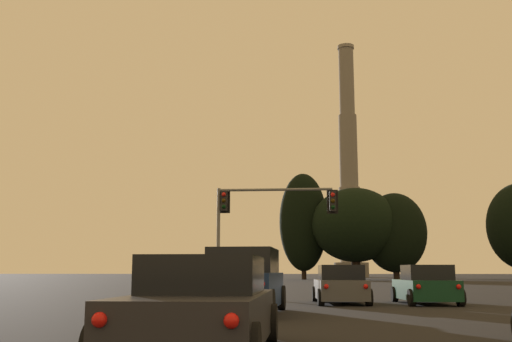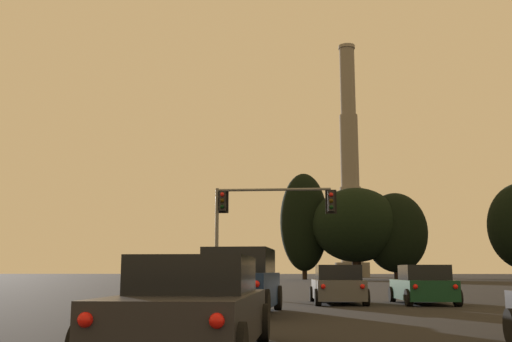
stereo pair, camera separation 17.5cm
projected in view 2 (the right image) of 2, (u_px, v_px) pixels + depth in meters
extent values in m
cube|color=navy|center=(240.00, 290.00, 17.13)|extent=(2.09, 4.87, 0.95)
cube|color=black|center=(240.00, 261.00, 17.38)|extent=(1.88, 2.86, 0.70)
cylinder|color=black|center=(219.00, 297.00, 19.07)|extent=(0.25, 0.77, 0.76)
cylinder|color=black|center=(278.00, 298.00, 18.85)|extent=(0.25, 0.77, 0.76)
cylinder|color=black|center=(192.00, 304.00, 15.30)|extent=(0.25, 0.77, 0.76)
cylinder|color=black|center=(265.00, 304.00, 15.08)|extent=(0.25, 0.77, 0.76)
sphere|color=red|center=(194.00, 284.00, 14.89)|extent=(0.17, 0.17, 0.17)
sphere|color=red|center=(256.00, 284.00, 14.70)|extent=(0.17, 0.17, 0.17)
cube|color=#0F3823|center=(422.00, 290.00, 22.39)|extent=(1.87, 4.06, 0.72)
cube|color=black|center=(424.00, 272.00, 22.10)|extent=(1.63, 1.96, 0.55)
cylinder|color=black|center=(392.00, 294.00, 23.99)|extent=(0.24, 0.61, 0.60)
cylinder|color=black|center=(434.00, 294.00, 23.91)|extent=(0.24, 0.61, 0.60)
cylinder|color=black|center=(409.00, 298.00, 20.79)|extent=(0.24, 0.61, 0.60)
cylinder|color=black|center=(458.00, 298.00, 20.71)|extent=(0.24, 0.61, 0.60)
sphere|color=red|center=(415.00, 287.00, 20.46)|extent=(0.17, 0.17, 0.17)
sphere|color=red|center=(456.00, 287.00, 20.39)|extent=(0.17, 0.17, 0.17)
cube|color=#4C4F54|center=(337.00, 289.00, 22.64)|extent=(1.92, 4.08, 0.72)
cube|color=black|center=(338.00, 272.00, 22.35)|extent=(1.65, 1.98, 0.55)
cylinder|color=black|center=(313.00, 294.00, 24.24)|extent=(0.25, 0.61, 0.60)
cylinder|color=black|center=(354.00, 294.00, 24.18)|extent=(0.25, 0.61, 0.60)
cylinder|color=black|center=(318.00, 297.00, 21.03)|extent=(0.25, 0.61, 0.60)
cylinder|color=black|center=(366.00, 297.00, 20.97)|extent=(0.25, 0.61, 0.60)
sphere|color=red|center=(323.00, 286.00, 20.70)|extent=(0.17, 0.17, 0.17)
sphere|color=red|center=(363.00, 287.00, 20.65)|extent=(0.17, 0.17, 0.17)
cube|color=#232328|center=(192.00, 318.00, 8.67)|extent=(1.82, 4.61, 0.70)
cube|color=black|center=(196.00, 275.00, 8.99)|extent=(1.63, 2.21, 0.55)
cylinder|color=black|center=(163.00, 322.00, 10.57)|extent=(0.22, 0.64, 0.64)
cylinder|color=black|center=(263.00, 322.00, 10.42)|extent=(0.22, 0.64, 0.64)
sphere|color=red|center=(85.00, 320.00, 6.47)|extent=(0.17, 0.17, 0.17)
sphere|color=red|center=(217.00, 321.00, 6.35)|extent=(0.17, 0.17, 0.17)
cylinder|color=slate|center=(217.00, 241.00, 31.03)|extent=(0.18, 0.18, 5.51)
cylinder|color=black|center=(216.00, 294.00, 30.58)|extent=(0.40, 0.40, 0.10)
cube|color=black|center=(223.00, 201.00, 31.35)|extent=(0.34, 0.34, 1.04)
cube|color=black|center=(223.00, 201.00, 31.52)|extent=(0.58, 0.03, 1.25)
sphere|color=red|center=(222.00, 194.00, 31.21)|extent=(0.22, 0.22, 0.22)
sphere|color=#352604|center=(222.00, 201.00, 31.16)|extent=(0.22, 0.22, 0.22)
sphere|color=black|center=(222.00, 207.00, 31.11)|extent=(0.22, 0.22, 0.22)
cylinder|color=slate|center=(274.00, 190.00, 31.22)|extent=(5.94, 0.14, 0.14)
sphere|color=slate|center=(217.00, 190.00, 31.47)|extent=(0.18, 0.18, 0.18)
cube|color=black|center=(331.00, 201.00, 30.86)|extent=(0.34, 0.34, 1.04)
cube|color=black|center=(331.00, 202.00, 31.04)|extent=(0.58, 0.03, 1.25)
sphere|color=red|center=(331.00, 195.00, 30.73)|extent=(0.22, 0.22, 0.22)
sphere|color=#352604|center=(331.00, 201.00, 30.67)|extent=(0.22, 0.22, 0.22)
sphere|color=black|center=(331.00, 207.00, 30.62)|extent=(0.22, 0.22, 0.22)
cylinder|color=slate|center=(352.00, 270.00, 123.79)|extent=(7.18, 7.18, 3.02)
cylinder|color=gray|center=(351.00, 225.00, 125.34)|extent=(4.49, 4.49, 15.76)
cylinder|color=gray|center=(349.00, 151.00, 127.96)|extent=(3.86, 3.86, 15.76)
cylinder|color=gray|center=(347.00, 80.00, 130.57)|extent=(3.23, 3.23, 15.76)
cylinder|color=gray|center=(347.00, 47.00, 131.82)|extent=(3.62, 3.62, 0.70)
cylinder|color=black|center=(397.00, 271.00, 87.27)|extent=(0.93, 0.93, 2.50)
ellipsoid|color=black|center=(396.00, 232.00, 88.21)|extent=(9.31, 8.38, 11.69)
cylinder|color=black|center=(357.00, 266.00, 87.62)|extent=(1.29, 1.29, 3.92)
ellipsoid|color=black|center=(356.00, 225.00, 88.63)|extent=(12.95, 11.65, 10.98)
cylinder|color=black|center=(305.00, 269.00, 90.12)|extent=(0.73, 0.73, 3.09)
ellipsoid|color=black|center=(304.00, 222.00, 91.31)|extent=(7.30, 6.57, 14.91)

